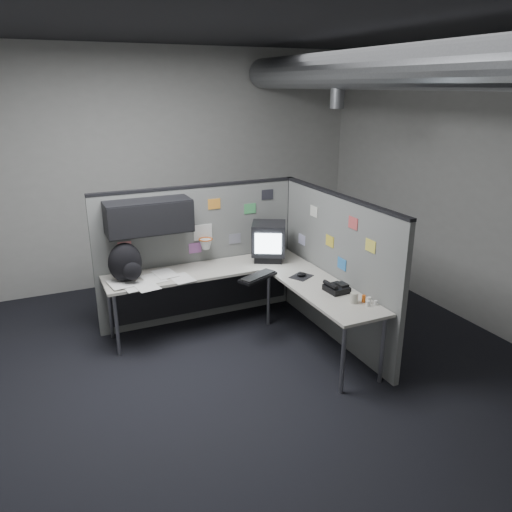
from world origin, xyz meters
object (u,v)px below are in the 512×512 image
keyboard (258,277)px  backpack (126,263)px  desk (237,283)px  monitor (269,241)px  phone (336,288)px

keyboard → backpack: (-1.29, 0.48, 0.19)m
desk → monitor: monitor is taller
monitor → keyboard: (-0.38, -0.52, -0.21)m
keyboard → backpack: size_ratio=1.16×
monitor → desk: bearing=-167.8°
keyboard → backpack: bearing=179.7°
keyboard → desk: bearing=143.2°
monitor → keyboard: bearing=-143.2°
keyboard → monitor: bearing=74.0°
monitor → phone: bearing=-98.0°
desk → keyboard: (0.15, -0.22, 0.14)m
desk → monitor: (0.52, 0.29, 0.34)m
desk → backpack: 1.22m
keyboard → phone: phone is taller
desk → keyboard: keyboard is taller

